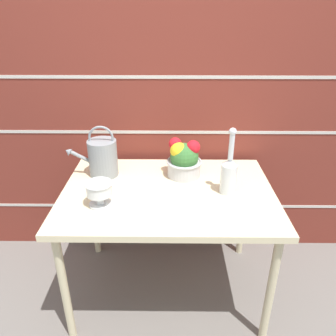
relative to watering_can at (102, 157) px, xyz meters
The scene contains 7 objects.
ground_plane 0.96m from the watering_can, 25.48° to the right, with size 12.00×12.00×0.00m, color slate.
brick_wall 0.56m from the watering_can, 38.32° to the left, with size 3.60×0.08×2.20m.
patio_table 0.48m from the watering_can, 25.48° to the right, with size 1.19×0.83×0.74m.
watering_can is the anchor object (origin of this frame).
crystal_pedestal_bowl 0.35m from the watering_can, 82.16° to the right, with size 0.14×0.14×0.13m.
flower_planter 0.49m from the watering_can, ahead, with size 0.21×0.21×0.24m.
glass_decanter 0.76m from the watering_can, 16.03° to the right, with size 0.09×0.09×0.38m.
Camera 1 is at (0.02, -1.60, 1.67)m, focal length 35.00 mm.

